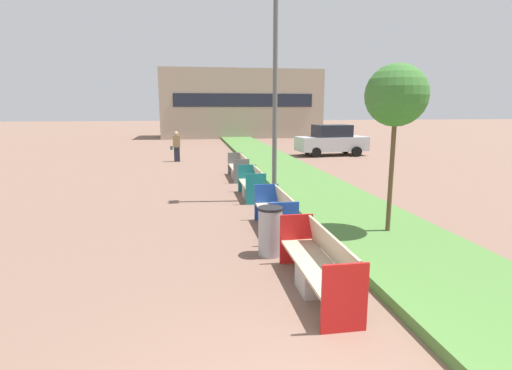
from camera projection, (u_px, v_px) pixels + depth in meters
name	position (u px, v px, depth m)	size (l,w,h in m)	color
planter_grass_strip	(303.00, 182.00, 15.18)	(2.80, 120.00, 0.18)	#4C7A38
building_backdrop	(240.00, 104.00, 39.77)	(15.39, 5.99, 6.46)	tan
bench_red_frame	(318.00, 269.00, 6.28)	(0.65, 2.43, 0.94)	#ADA8A0
bench_blue_frame	(276.00, 216.00, 9.36)	(0.65, 2.06, 0.94)	#ADA8A0
bench_teal_frame	(252.00, 186.00, 12.90)	(0.65, 1.97, 0.94)	#ADA8A0
bench_grey_frame	(239.00, 169.00, 16.43)	(0.65, 2.34, 0.94)	#ADA8A0
litter_bin	(270.00, 231.00, 7.82)	(0.49, 0.49, 0.97)	#9EA0A5
street_lamp_post	(275.00, 59.00, 11.73)	(0.24, 0.44, 7.79)	#56595B
sapling_tree_near	(396.00, 96.00, 8.33)	(1.31, 1.31, 3.78)	brown
pedestrian_walking	(176.00, 146.00, 21.46)	(0.53, 0.24, 1.63)	#232633
parked_car_distant	(332.00, 140.00, 24.26)	(4.32, 2.08, 1.86)	#B7BABF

